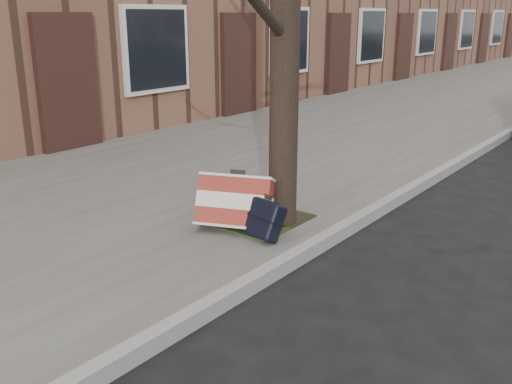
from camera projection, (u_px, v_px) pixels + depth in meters
The scene contains 5 objects.
ground at pixel (393, 353), 3.65m from camera, with size 120.00×120.00×0.00m, color black.
near_sidewalk at pixel (491, 84), 17.13m from camera, with size 5.00×70.00×0.12m, color slate.
dirt_patch at pixel (258, 218), 5.68m from camera, with size 0.85×0.85×0.01m, color black.
suitcase_red at pixel (235, 202), 5.34m from camera, with size 0.69×0.19×0.50m, color maroon.
suitcase_navy at pixel (260, 217), 5.18m from camera, with size 0.49×0.16×0.35m, color black.
Camera 1 is at (1.24, -3.05, 2.08)m, focal length 40.00 mm.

